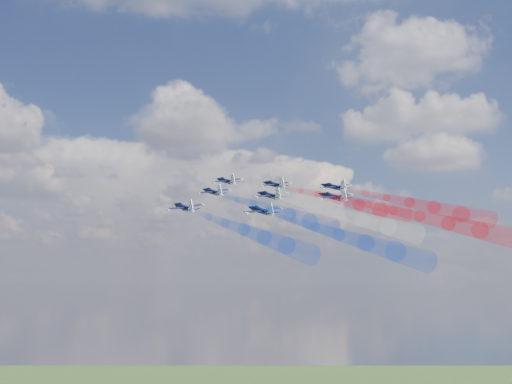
# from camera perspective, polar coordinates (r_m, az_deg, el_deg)

# --- Properties ---
(jet_lead) EXTENTS (15.39, 16.14, 7.90)m
(jet_lead) POSITION_cam_1_polar(r_m,az_deg,el_deg) (193.10, -2.68, 0.98)
(jet_lead) COLOR black
(trail_lead) EXTENTS (32.43, 40.95, 16.62)m
(trail_lead) POSITION_cam_1_polar(r_m,az_deg,el_deg) (167.57, 2.13, -0.24)
(trail_lead) COLOR white
(jet_inner_left) EXTENTS (15.39, 16.14, 7.90)m
(jet_inner_left) POSITION_cam_1_polar(r_m,az_deg,el_deg) (176.57, -3.87, 0.00)
(jet_inner_left) COLOR black
(trail_inner_left) EXTENTS (32.43, 40.95, 16.62)m
(trail_inner_left) POSITION_cam_1_polar(r_m,az_deg,el_deg) (150.86, 1.26, -1.51)
(trail_inner_left) COLOR blue
(jet_inner_right) EXTENTS (15.39, 16.14, 7.90)m
(jet_inner_right) POSITION_cam_1_polar(r_m,az_deg,el_deg) (186.56, 1.63, 0.66)
(jet_inner_right) COLOR black
(trail_inner_right) EXTENTS (32.43, 40.95, 16.62)m
(trail_inner_right) POSITION_cam_1_polar(r_m,az_deg,el_deg) (162.38, 7.27, -0.65)
(trail_inner_right) COLOR red
(jet_outer_left) EXTENTS (15.39, 16.14, 7.90)m
(jet_outer_left) POSITION_cam_1_polar(r_m,az_deg,el_deg) (159.66, -6.43, -1.38)
(jet_outer_left) COLOR black
(trail_outer_left) EXTENTS (32.43, 40.95, 16.62)m
(trail_outer_left) POSITION_cam_1_polar(r_m,az_deg,el_deg) (133.46, -1.13, -3.37)
(trail_outer_left) COLOR blue
(jet_center_third) EXTENTS (15.39, 16.14, 7.90)m
(jet_center_third) POSITION_cam_1_polar(r_m,az_deg,el_deg) (169.57, 1.22, -0.30)
(jet_center_third) COLOR black
(trail_center_third) EXTENTS (32.43, 40.95, 16.62)m
(trail_center_third) POSITION_cam_1_polar(r_m,az_deg,el_deg) (145.43, 7.45, -1.93)
(trail_center_third) COLOR white
(jet_outer_right) EXTENTS (15.39, 16.14, 7.90)m
(jet_outer_right) POSITION_cam_1_polar(r_m,az_deg,el_deg) (182.34, 6.96, 0.45)
(jet_outer_right) COLOR black
(trail_outer_right) EXTENTS (32.43, 40.95, 16.62)m
(trail_outer_right) POSITION_cam_1_polar(r_m,az_deg,el_deg) (160.02, 13.49, -0.92)
(trail_outer_right) COLOR red
(jet_rear_left) EXTENTS (15.39, 16.14, 7.90)m
(jet_rear_left) POSITION_cam_1_polar(r_m,az_deg,el_deg) (153.16, 0.49, -1.69)
(jet_rear_left) COLOR black
(trail_rear_left) EXTENTS (32.43, 40.95, 16.62)m
(trail_rear_left) POSITION_cam_1_polar(r_m,az_deg,el_deg) (129.03, 7.39, -3.78)
(trail_rear_left) COLOR blue
(jet_rear_right) EXTENTS (15.39, 16.14, 7.90)m
(jet_rear_right) POSITION_cam_1_polar(r_m,az_deg,el_deg) (163.24, 6.89, -0.43)
(jet_rear_right) COLOR black
(trail_rear_right) EXTENTS (32.43, 40.95, 16.62)m
(trail_rear_right) POSITION_cam_1_polar(r_m,az_deg,el_deg) (141.11, 14.29, -2.12)
(trail_rear_right) COLOR red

